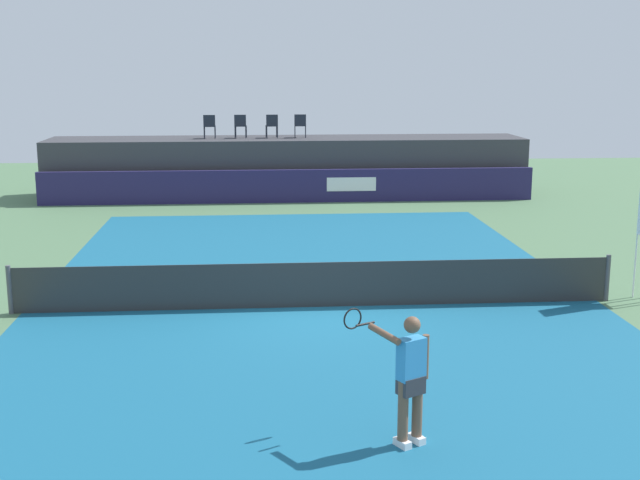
{
  "coord_description": "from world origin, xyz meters",
  "views": [
    {
      "loc": [
        -1.22,
        -16.72,
        4.95
      ],
      "look_at": [
        0.23,
        2.0,
        1.0
      ],
      "focal_mm": 47.06,
      "sensor_mm": 36.0,
      "label": 1
    }
  ],
  "objects_px": {
    "net_post_far": "(607,278)",
    "tennis_player": "(409,376)",
    "spectator_chair_center": "(272,125)",
    "net_post_near": "(10,290)",
    "spectator_chair_left": "(240,125)",
    "spectator_chair_right": "(300,125)",
    "spectator_chair_far_left": "(209,125)"
  },
  "relations": [
    {
      "from": "spectator_chair_left",
      "to": "spectator_chair_right",
      "type": "bearing_deg",
      "value": 0.45
    },
    {
      "from": "spectator_chair_far_left",
      "to": "net_post_far",
      "type": "bearing_deg",
      "value": -59.07
    },
    {
      "from": "net_post_far",
      "to": "tennis_player",
      "type": "xyz_separation_m",
      "value": [
        -5.46,
        -6.5,
        0.46
      ]
    },
    {
      "from": "spectator_chair_left",
      "to": "tennis_player",
      "type": "height_order",
      "value": "spectator_chair_left"
    },
    {
      "from": "spectator_chair_left",
      "to": "tennis_player",
      "type": "distance_m",
      "value": 22.0
    },
    {
      "from": "net_post_far",
      "to": "spectator_chair_right",
      "type": "bearing_deg",
      "value": 110.42
    },
    {
      "from": "net_post_near",
      "to": "net_post_far",
      "type": "height_order",
      "value": "same"
    },
    {
      "from": "net_post_near",
      "to": "tennis_player",
      "type": "height_order",
      "value": "tennis_player"
    },
    {
      "from": "tennis_player",
      "to": "spectator_chair_right",
      "type": "bearing_deg",
      "value": 90.62
    },
    {
      "from": "spectator_chair_left",
      "to": "net_post_near",
      "type": "xyz_separation_m",
      "value": [
        -4.44,
        -15.29,
        -2.19
      ]
    },
    {
      "from": "spectator_chair_left",
      "to": "net_post_near",
      "type": "height_order",
      "value": "spectator_chair_left"
    },
    {
      "from": "spectator_chair_center",
      "to": "net_post_near",
      "type": "height_order",
      "value": "spectator_chair_center"
    },
    {
      "from": "spectator_chair_far_left",
      "to": "tennis_player",
      "type": "distance_m",
      "value": 22.1
    },
    {
      "from": "net_post_far",
      "to": "spectator_chair_left",
      "type": "bearing_deg",
      "value": 117.51
    },
    {
      "from": "spectator_chair_center",
      "to": "net_post_near",
      "type": "xyz_separation_m",
      "value": [
        -5.62,
        -15.27,
        -2.19
      ]
    },
    {
      "from": "spectator_chair_center",
      "to": "net_post_far",
      "type": "xyz_separation_m",
      "value": [
        6.78,
        -15.27,
        -2.19
      ]
    },
    {
      "from": "net_post_near",
      "to": "spectator_chair_left",
      "type": "bearing_deg",
      "value": 73.81
    },
    {
      "from": "net_post_far",
      "to": "tennis_player",
      "type": "bearing_deg",
      "value": -130.05
    },
    {
      "from": "net_post_far",
      "to": "tennis_player",
      "type": "distance_m",
      "value": 8.5
    },
    {
      "from": "spectator_chair_center",
      "to": "spectator_chair_right",
      "type": "height_order",
      "value": "same"
    },
    {
      "from": "net_post_far",
      "to": "tennis_player",
      "type": "relative_size",
      "value": 0.56
    },
    {
      "from": "spectator_chair_far_left",
      "to": "net_post_near",
      "type": "relative_size",
      "value": 0.89
    },
    {
      "from": "spectator_chair_far_left",
      "to": "spectator_chair_left",
      "type": "xyz_separation_m",
      "value": [
        1.16,
        0.06,
        0.0
      ]
    },
    {
      "from": "spectator_chair_center",
      "to": "net_post_near",
      "type": "relative_size",
      "value": 0.89
    },
    {
      "from": "net_post_near",
      "to": "tennis_player",
      "type": "relative_size",
      "value": 0.56
    },
    {
      "from": "spectator_chair_far_left",
      "to": "net_post_far",
      "type": "distance_m",
      "value": 17.88
    },
    {
      "from": "spectator_chair_left",
      "to": "tennis_player",
      "type": "xyz_separation_m",
      "value": [
        2.5,
        -21.78,
        -1.73
      ]
    },
    {
      "from": "spectator_chair_center",
      "to": "net_post_far",
      "type": "bearing_deg",
      "value": -66.07
    },
    {
      "from": "spectator_chair_left",
      "to": "spectator_chair_right",
      "type": "relative_size",
      "value": 1.0
    },
    {
      "from": "spectator_chair_center",
      "to": "spectator_chair_right",
      "type": "xyz_separation_m",
      "value": [
        1.08,
        0.04,
        0.0
      ]
    },
    {
      "from": "net_post_near",
      "to": "tennis_player",
      "type": "distance_m",
      "value": 9.52
    },
    {
      "from": "spectator_chair_right",
      "to": "spectator_chair_left",
      "type": "bearing_deg",
      "value": -179.55
    }
  ]
}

